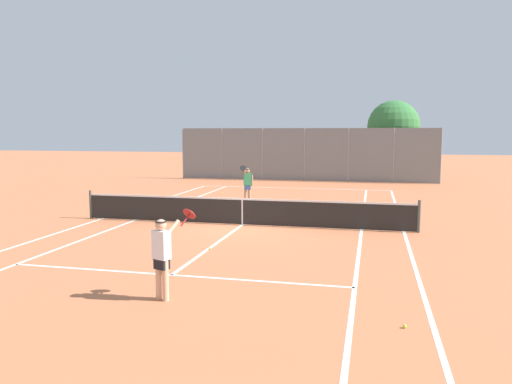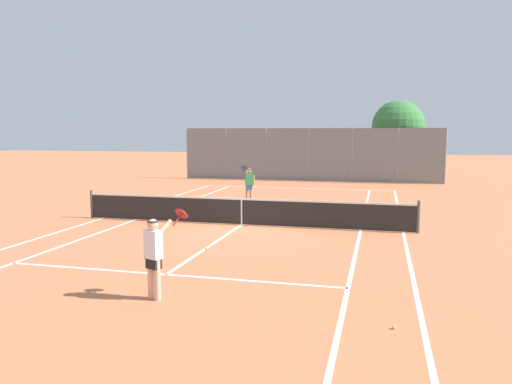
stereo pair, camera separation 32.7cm
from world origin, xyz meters
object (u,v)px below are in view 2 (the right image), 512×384
object	(u,v)px
player_near_side	(154,253)
loose_tennis_ball_3	(224,193)
loose_tennis_ball_0	(394,327)
loose_tennis_ball_4	(207,248)
loose_tennis_ball_1	(363,220)
loose_tennis_ball_2	(300,203)
tree_behind_left	(399,128)
player_far_left	(249,183)
tennis_net	(242,211)

from	to	relation	value
player_near_side	loose_tennis_ball_3	distance (m)	17.12
loose_tennis_ball_0	loose_tennis_ball_4	world-z (taller)	same
loose_tennis_ball_1	loose_tennis_ball_2	world-z (taller)	same
tree_behind_left	loose_tennis_ball_1	bearing A→B (deg)	-95.58
loose_tennis_ball_2	loose_tennis_ball_0	bearing A→B (deg)	-74.66
loose_tennis_ball_1	tree_behind_left	world-z (taller)	tree_behind_left
player_near_side	loose_tennis_ball_2	size ratio (longest dim) A/B	26.88
loose_tennis_ball_0	loose_tennis_ball_4	bearing A→B (deg)	137.15
loose_tennis_ball_2	tree_behind_left	distance (m)	14.75
player_near_side	tree_behind_left	world-z (taller)	tree_behind_left
loose_tennis_ball_0	loose_tennis_ball_3	world-z (taller)	same
loose_tennis_ball_0	loose_tennis_ball_3	xyz separation A→B (m)	(-8.44, 17.06, 0.00)
loose_tennis_ball_1	loose_tennis_ball_3	size ratio (longest dim) A/B	1.00
loose_tennis_ball_1	loose_tennis_ball_4	size ratio (longest dim) A/B	1.00
player_near_side	loose_tennis_ball_4	bearing A→B (deg)	95.94
player_far_left	loose_tennis_ball_3	world-z (taller)	player_far_left
tennis_net	player_far_left	size ratio (longest dim) A/B	6.76
player_far_left	tree_behind_left	size ratio (longest dim) A/B	0.33
player_far_left	loose_tennis_ball_4	size ratio (longest dim) A/B	26.88
loose_tennis_ball_0	loose_tennis_ball_1	world-z (taller)	same
loose_tennis_ball_0	loose_tennis_ball_3	size ratio (longest dim) A/B	1.00
loose_tennis_ball_3	tree_behind_left	xyz separation A→B (m)	(9.25, 10.56, 3.54)
loose_tennis_ball_1	loose_tennis_ball_2	distance (m)	4.80
tennis_net	tree_behind_left	distance (m)	20.29
loose_tennis_ball_4	tennis_net	bearing A→B (deg)	90.90
player_far_left	loose_tennis_ball_0	distance (m)	15.21
loose_tennis_ball_3	loose_tennis_ball_4	world-z (taller)	same
player_far_left	tree_behind_left	bearing A→B (deg)	62.99
loose_tennis_ball_3	tree_behind_left	bearing A→B (deg)	48.78
loose_tennis_ball_3	tree_behind_left	distance (m)	14.48
player_far_left	loose_tennis_ball_3	size ratio (longest dim) A/B	26.88
loose_tennis_ball_0	loose_tennis_ball_1	bearing A→B (deg)	94.82
loose_tennis_ball_3	loose_tennis_ball_4	distance (m)	12.93
tennis_net	loose_tennis_ball_4	world-z (taller)	tennis_net
player_far_left	loose_tennis_ball_0	world-z (taller)	player_far_left
loose_tennis_ball_2	loose_tennis_ball_4	size ratio (longest dim) A/B	1.00
player_near_side	loose_tennis_ball_1	world-z (taller)	player_near_side
tennis_net	loose_tennis_ball_1	xyz separation A→B (m)	(4.15, 1.92, -0.48)
player_far_left	loose_tennis_ball_2	world-z (taller)	player_far_left
loose_tennis_ball_1	tree_behind_left	size ratio (longest dim) A/B	0.01
player_far_left	loose_tennis_ball_1	bearing A→B (deg)	-33.36
loose_tennis_ball_3	loose_tennis_ball_4	bearing A→B (deg)	-74.43
loose_tennis_ball_2	tree_behind_left	world-z (taller)	tree_behind_left
loose_tennis_ball_4	tree_behind_left	size ratio (longest dim) A/B	0.01
loose_tennis_ball_0	loose_tennis_ball_4	distance (m)	6.77
player_near_side	loose_tennis_ball_3	size ratio (longest dim) A/B	26.88
tennis_net	loose_tennis_ball_1	distance (m)	4.60
loose_tennis_ball_4	loose_tennis_ball_2	bearing A→B (deg)	83.41
loose_tennis_ball_1	loose_tennis_ball_4	bearing A→B (deg)	-125.46
loose_tennis_ball_0	loose_tennis_ball_2	bearing A→B (deg)	105.34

